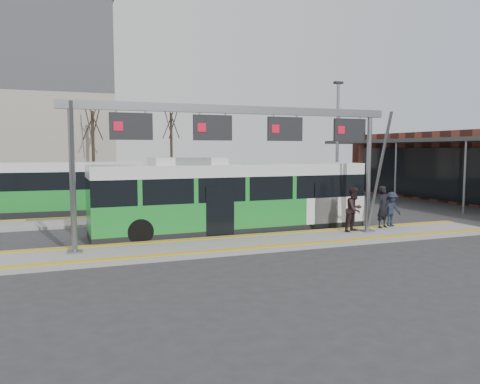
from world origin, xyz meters
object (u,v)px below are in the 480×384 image
at_px(passenger_a, 383,207).
at_px(passenger_b, 354,209).
at_px(hero_bus, 231,198).
at_px(passenger_c, 391,209).
at_px(gantry, 242,133).

xyz_separation_m(passenger_a, passenger_b, (-1.80, -0.37, 0.01)).
xyz_separation_m(hero_bus, passenger_b, (4.78, -2.42, -0.42)).
xyz_separation_m(hero_bus, passenger_c, (7.16, -1.90, -0.59)).
relative_size(passenger_b, passenger_c, 1.21).
bearing_deg(hero_bus, gantry, -101.99).
bearing_deg(passenger_b, passenger_c, -9.84).
bearing_deg(gantry, hero_bus, 79.30).
height_order(passenger_b, passenger_c, passenger_b).
height_order(gantry, passenger_c, gantry).
bearing_deg(passenger_a, hero_bus, 146.90).
bearing_deg(passenger_c, passenger_a, -169.41).
distance_m(gantry, passenger_a, 7.79).
xyz_separation_m(passenger_b, passenger_c, (2.37, 0.53, -0.17)).
bearing_deg(gantry, passenger_a, 4.67).
xyz_separation_m(gantry, passenger_a, (7.08, 0.58, -3.20)).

